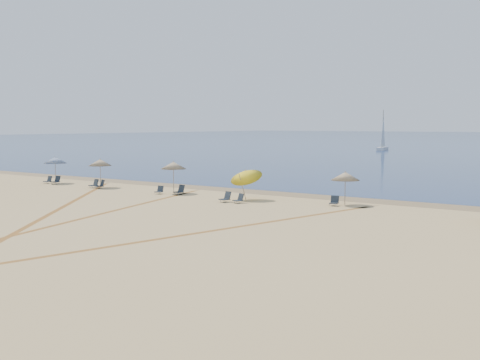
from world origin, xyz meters
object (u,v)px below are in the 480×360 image
object	(u,v)px
umbrella_2	(173,165)
chair_2	(94,184)
chair_1	(56,180)
chair_7	(239,199)
umbrella_3	(246,174)
chair_5	(180,190)
chair_6	(226,197)
sailboat_2	(383,138)
umbrella_0	(55,160)
umbrella_1	(100,163)
chair_4	(159,190)
chair_0	(48,180)
umbrella_4	(345,176)
chair_3	(101,185)
chair_8	(334,201)

from	to	relation	value
umbrella_2	chair_2	world-z (taller)	umbrella_2
chair_1	chair_7	distance (m)	20.64
umbrella_3	chair_5	size ratio (longest dim) A/B	3.13
chair_1	chair_6	size ratio (longest dim) A/B	0.86
chair_5	sailboat_2	distance (m)	83.90
chair_6	umbrella_2	bearing A→B (deg)	-179.64
umbrella_0	umbrella_3	xyz separation A→B (m)	(20.63, -0.01, -0.26)
umbrella_2	chair_5	xyz separation A→B (m)	(0.99, -0.44, -1.83)
umbrella_1	chair_4	size ratio (longest dim) A/B	3.75
umbrella_2	chair_0	xyz separation A→B (m)	(-14.26, -0.66, -1.86)
umbrella_2	sailboat_2	xyz separation A→B (m)	(-13.56, 82.16, 0.36)
chair_4	umbrella_4	bearing A→B (deg)	2.25
chair_3	umbrella_4	bearing A→B (deg)	28.19
chair_5	chair_2	bearing A→B (deg)	-167.00
umbrella_2	chair_3	xyz separation A→B (m)	(-7.20, -0.88, -1.83)
chair_5	chair_7	xyz separation A→B (m)	(6.37, -1.38, -0.04)
umbrella_0	chair_6	distance (m)	20.29
umbrella_3	chair_7	xyz separation A→B (m)	(0.55, -1.62, -1.53)
chair_0	chair_5	distance (m)	15.25
chair_0	umbrella_0	bearing A→B (deg)	49.60
chair_5	chair_8	xyz separation A→B (m)	(12.24, 1.07, -0.04)
umbrella_3	chair_5	bearing A→B (deg)	-177.67
chair_4	chair_5	bearing A→B (deg)	10.76
chair_7	chair_1	bearing A→B (deg)	-161.80
chair_8	chair_3	bearing A→B (deg)	173.16
umbrella_0	chair_0	distance (m)	1.90
chair_2	chair_4	size ratio (longest dim) A/B	1.21
chair_7	umbrella_4	bearing A→B (deg)	48.77
umbrella_2	chair_1	bearing A→B (deg)	-177.50
chair_3	umbrella_0	bearing A→B (deg)	-163.97
umbrella_0	chair_7	distance (m)	21.32
chair_3	chair_8	xyz separation A→B (m)	(20.42, 1.51, -0.03)
umbrella_0	chair_5	world-z (taller)	umbrella_0
umbrella_2	umbrella_4	bearing A→B (deg)	5.83
umbrella_1	sailboat_2	size ratio (longest dim) A/B	0.29
umbrella_2	umbrella_4	world-z (taller)	umbrella_2
umbrella_1	chair_2	size ratio (longest dim) A/B	3.09
umbrella_0	chair_4	distance (m)	13.36
umbrella_2	chair_8	bearing A→B (deg)	2.72
umbrella_1	umbrella_3	distance (m)	14.62
chair_8	sailboat_2	world-z (taller)	sailboat_2
umbrella_0	chair_5	bearing A→B (deg)	-0.97
umbrella_4	chair_1	size ratio (longest dim) A/B	3.11
umbrella_0	chair_0	xyz separation A→B (m)	(-0.44, -0.47, -1.79)
chair_7	chair_5	bearing A→B (deg)	-170.57
umbrella_1	umbrella_2	xyz separation A→B (m)	(7.81, 0.33, 0.05)
chair_8	chair_5	bearing A→B (deg)	173.94
chair_6	umbrella_0	bearing A→B (deg)	-167.77
chair_5	chair_8	size ratio (longest dim) A/B	1.14
umbrella_2	chair_4	distance (m)	2.20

